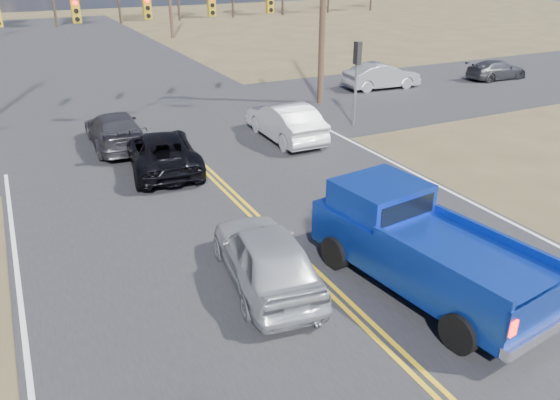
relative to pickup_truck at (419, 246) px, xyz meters
name	(u,v)px	position (x,y,z in m)	size (l,w,h in m)	color
ground	(384,342)	(-1.96, -1.43, -1.11)	(160.00, 160.00, 0.00)	brown
road_main	(217,181)	(-1.96, 8.57, -1.11)	(14.00, 120.00, 0.02)	#28282B
road_cross	(158,124)	(-1.96, 16.57, -1.11)	(120.00, 12.00, 0.02)	#28282B
signal_gantry	(160,13)	(-1.46, 16.36, 3.95)	(19.60, 4.83, 10.00)	#473323
utility_poles	(153,11)	(-1.96, 15.57, 4.12)	(19.60, 58.32, 10.00)	#473323
pickup_truck	(419,246)	(0.00, 0.00, 0.00)	(3.07, 6.34, 2.29)	black
silver_suv	(266,256)	(-3.24, 1.73, -0.32)	(1.87, 4.64, 1.58)	#ABAEB3
black_suv	(161,151)	(-3.38, 10.59, -0.39)	(2.41, 5.22, 1.45)	black
white_car_queue	(285,121)	(2.44, 11.77, -0.30)	(1.72, 4.94, 1.63)	white
dgrey_car_queue	(115,130)	(-4.40, 14.07, -0.38)	(2.04, 5.03, 1.46)	#343439
cross_car_east_near	(382,76)	(12.11, 17.92, -0.35)	(4.62, 1.61, 1.52)	#919398
cross_car_east_far	(497,70)	(20.35, 16.74, -0.50)	(4.18, 1.70, 1.21)	#38383E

